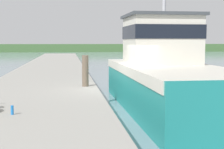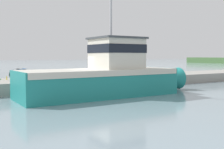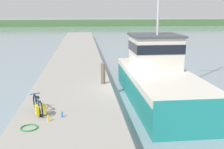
# 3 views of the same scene
# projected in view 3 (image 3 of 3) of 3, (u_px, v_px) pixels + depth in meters

# --- Properties ---
(ground_plane) EXTENTS (320.00, 320.00, 0.00)m
(ground_plane) POSITION_uv_depth(u_px,v_px,m) (128.00, 100.00, 16.46)
(ground_plane) COLOR gray
(dock_pier) EXTENTS (4.59, 80.00, 0.82)m
(dock_pier) POSITION_uv_depth(u_px,v_px,m) (72.00, 95.00, 16.05)
(dock_pier) COLOR gray
(dock_pier) RESTS_ON ground_plane
(far_shoreline) EXTENTS (180.00, 5.00, 1.99)m
(far_shoreline) POSITION_uv_depth(u_px,v_px,m) (182.00, 23.00, 92.01)
(far_shoreline) COLOR #426638
(far_shoreline) RESTS_ON ground_plane
(fishing_boat_main) EXTENTS (3.56, 12.01, 11.21)m
(fishing_boat_main) POSITION_uv_depth(u_px,v_px,m) (157.00, 76.00, 16.56)
(fishing_boat_main) COLOR teal
(fishing_boat_main) RESTS_ON ground_plane
(bicycle_touring) EXTENTS (0.79, 1.63, 0.77)m
(bicycle_touring) POSITION_uv_depth(u_px,v_px,m) (39.00, 106.00, 11.95)
(bicycle_touring) COLOR black
(bicycle_touring) RESTS_ON dock_pier
(mooring_post) EXTENTS (0.26, 0.26, 1.26)m
(mooring_post) POSITION_uv_depth(u_px,v_px,m) (103.00, 74.00, 16.79)
(mooring_post) COLOR brown
(mooring_post) RESTS_ON dock_pier
(hose_coil) EXTENTS (0.66, 0.66, 0.05)m
(hose_coil) POSITION_uv_depth(u_px,v_px,m) (29.00, 128.00, 10.58)
(hose_coil) COLOR #197A2D
(hose_coil) RESTS_ON dock_pier
(water_bottle_by_bike) EXTENTS (0.07, 0.07, 0.23)m
(water_bottle_by_bike) POSITION_uv_depth(u_px,v_px,m) (62.00, 115.00, 11.66)
(water_bottle_by_bike) COLOR blue
(water_bottle_by_bike) RESTS_ON dock_pier
(water_bottle_on_curb) EXTENTS (0.06, 0.06, 0.25)m
(water_bottle_on_curb) POSITION_uv_depth(u_px,v_px,m) (48.00, 118.00, 11.20)
(water_bottle_on_curb) COLOR yellow
(water_bottle_on_curb) RESTS_ON dock_pier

